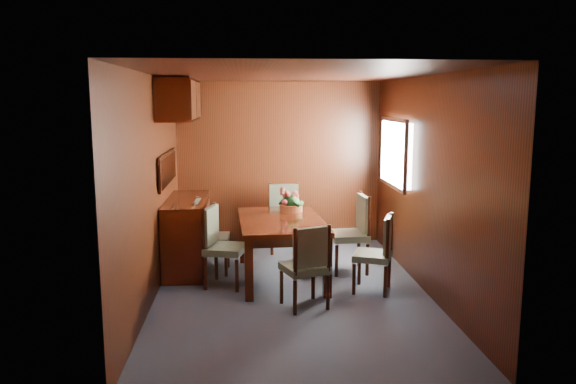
{
  "coord_description": "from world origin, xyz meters",
  "views": [
    {
      "loc": [
        -0.5,
        -6.02,
        2.14
      ],
      "look_at": [
        0.0,
        0.53,
        1.05
      ],
      "focal_mm": 35.0,
      "sensor_mm": 36.0,
      "label": 1
    }
  ],
  "objects": [
    {
      "name": "dining_table",
      "position": [
        -0.09,
        0.49,
        0.63
      ],
      "size": [
        1.05,
        1.61,
        0.73
      ],
      "rotation": [
        0.0,
        0.0,
        0.04
      ],
      "color": "#321006",
      "rests_on": "ground"
    },
    {
      "name": "ground",
      "position": [
        0.0,
        0.0,
        0.0
      ],
      "size": [
        4.5,
        4.5,
        0.0
      ],
      "primitive_type": "plane",
      "color": "#39414F",
      "rests_on": "ground"
    },
    {
      "name": "chair_right_near",
      "position": [
        0.97,
        -0.06,
        0.49
      ],
      "size": [
        0.52,
        0.53,
        0.88
      ],
      "rotation": [
        0.0,
        0.0,
        1.21
      ],
      "color": "black",
      "rests_on": "ground"
    },
    {
      "name": "chair_right_far",
      "position": [
        0.85,
        0.72,
        0.55
      ],
      "size": [
        0.47,
        0.49,
        0.98
      ],
      "rotation": [
        0.0,
        0.0,
        1.63
      ],
      "color": "black",
      "rests_on": "ground"
    },
    {
      "name": "chair_left_far",
      "position": [
        -1.0,
        0.81,
        0.51
      ],
      "size": [
        0.44,
        0.45,
        0.93
      ],
      "rotation": [
        0.0,
        0.0,
        -1.6
      ],
      "color": "black",
      "rests_on": "ground"
    },
    {
      "name": "chair_head",
      "position": [
        0.12,
        -0.53,
        0.5
      ],
      "size": [
        0.53,
        0.52,
        0.9
      ],
      "rotation": [
        0.0,
        0.0,
        0.33
      ],
      "color": "black",
      "rests_on": "ground"
    },
    {
      "name": "sideboard",
      "position": [
        -1.25,
        1.0,
        0.45
      ],
      "size": [
        0.48,
        1.4,
        0.9
      ],
      "primitive_type": "cube",
      "color": "#321006",
      "rests_on": "ground"
    },
    {
      "name": "chair_foot",
      "position": [
        0.05,
        1.8,
        0.53
      ],
      "size": [
        0.46,
        0.45,
        0.96
      ],
      "rotation": [
        0.0,
        0.0,
        3.16
      ],
      "color": "black",
      "rests_on": "ground"
    },
    {
      "name": "chair_left_near",
      "position": [
        -0.81,
        0.29,
        0.52
      ],
      "size": [
        0.53,
        0.54,
        0.94
      ],
      "rotation": [
        0.0,
        0.0,
        -1.84
      ],
      "color": "black",
      "rests_on": "ground"
    },
    {
      "name": "room_shell",
      "position": [
        -0.1,
        0.33,
        1.63
      ],
      "size": [
        3.06,
        4.52,
        2.41
      ],
      "color": "black",
      "rests_on": "ground"
    },
    {
      "name": "flower_centerpiece",
      "position": [
        0.07,
        0.93,
        0.88
      ],
      "size": [
        0.31,
        0.31,
        0.31
      ],
      "color": "#B76637",
      "rests_on": "dining_table"
    }
  ]
}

